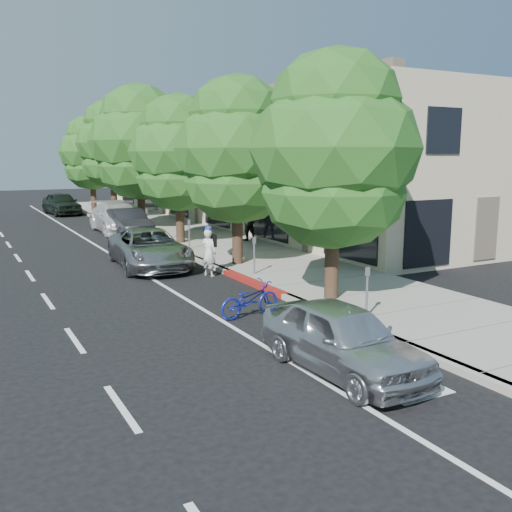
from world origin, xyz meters
TOP-DOWN VIEW (x-y plane):
  - ground at (0.00, 0.00)m, footprint 120.00×120.00m
  - sidewalk at (2.30, 8.00)m, footprint 4.60×56.00m
  - curb at (0.00, 8.00)m, footprint 0.30×56.00m
  - curb_red_segment at (0.00, 1.00)m, footprint 0.32×4.00m
  - storefront_building at (9.60, 18.00)m, footprint 10.00×36.00m
  - street_tree_0 at (0.90, -2.00)m, footprint 4.75×4.75m
  - street_tree_1 at (0.90, 4.00)m, footprint 4.59×4.59m
  - street_tree_2 at (0.90, 10.00)m, footprint 4.58×4.58m
  - street_tree_3 at (0.90, 16.00)m, footprint 5.54×5.54m
  - street_tree_4 at (0.90, 22.00)m, footprint 4.54×4.54m
  - street_tree_5 at (0.90, 28.00)m, footprint 4.65×4.65m
  - cyclist at (-0.70, 3.00)m, footprint 0.62×0.72m
  - bicycle at (-1.80, -2.18)m, footprint 1.84×0.85m
  - silver_suv at (-2.03, 5.50)m, footprint 2.80×5.34m
  - dark_sedan at (-0.50, 13.82)m, footprint 1.59×4.43m
  - white_pickup at (-0.50, 15.88)m, footprint 2.40×5.65m
  - dark_suv_far at (-1.51, 27.35)m, footprint 2.35×4.84m
  - near_car_a at (-2.01, -6.43)m, footprint 1.77×4.06m
  - pedestrian at (3.88, 9.10)m, footprint 1.09×0.94m

SIDE VIEW (x-z plane):
  - ground at x=0.00m, z-range 0.00..0.00m
  - sidewalk at x=2.30m, z-range 0.00..0.15m
  - curb at x=0.00m, z-range 0.00..0.15m
  - curb_red_segment at x=0.00m, z-range 0.00..0.15m
  - bicycle at x=-1.80m, z-range 0.00..0.93m
  - near_car_a at x=-2.01m, z-range 0.00..1.36m
  - silver_suv at x=-2.03m, z-range 0.00..1.43m
  - dark_sedan at x=-0.50m, z-range 0.00..1.45m
  - dark_suv_far at x=-1.51m, z-range 0.00..1.59m
  - white_pickup at x=-0.50m, z-range 0.00..1.62m
  - cyclist at x=-0.70m, z-range 0.00..1.65m
  - pedestrian at x=3.88m, z-range 0.15..2.09m
  - storefront_building at x=9.60m, z-range 0.00..7.00m
  - street_tree_2 at x=0.90m, z-range 0.74..7.69m
  - street_tree_0 at x=0.90m, z-range 0.72..7.74m
  - street_tree_1 at x=0.90m, z-range 0.76..7.81m
  - street_tree_5 at x=0.90m, z-range 0.77..7.87m
  - street_tree_4 at x=0.90m, z-range 0.94..8.65m
  - street_tree_3 at x=0.90m, z-range 0.80..8.82m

